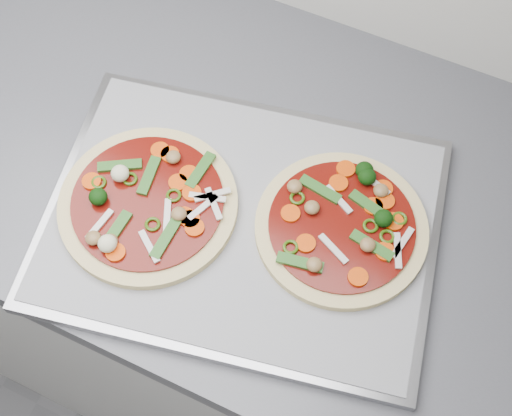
% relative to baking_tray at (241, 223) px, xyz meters
% --- Properties ---
extents(base_cabinet, '(3.60, 0.60, 0.86)m').
position_rel_baking_tray_xyz_m(base_cabinet, '(-0.05, 0.08, -0.48)').
color(base_cabinet, silver).
rests_on(base_cabinet, ground).
extents(countertop, '(3.60, 0.60, 0.04)m').
position_rel_baking_tray_xyz_m(countertop, '(-0.05, 0.08, -0.03)').
color(countertop, '#55565C').
rests_on(countertop, base_cabinet).
extents(baking_tray, '(0.57, 0.46, 0.02)m').
position_rel_baking_tray_xyz_m(baking_tray, '(0.00, 0.00, 0.00)').
color(baking_tray, gray).
rests_on(baking_tray, countertop).
extents(parchment, '(0.54, 0.43, 0.00)m').
position_rel_baking_tray_xyz_m(parchment, '(0.00, 0.00, 0.01)').
color(parchment, gray).
rests_on(parchment, baking_tray).
extents(pizza_left, '(0.31, 0.31, 0.04)m').
position_rel_baking_tray_xyz_m(pizza_left, '(-0.12, -0.04, 0.02)').
color(pizza_left, '#D5BF81').
rests_on(pizza_left, parchment).
extents(pizza_right, '(0.23, 0.23, 0.04)m').
position_rel_baking_tray_xyz_m(pizza_right, '(0.12, 0.04, 0.02)').
color(pizza_right, '#D5BF81').
rests_on(pizza_right, parchment).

